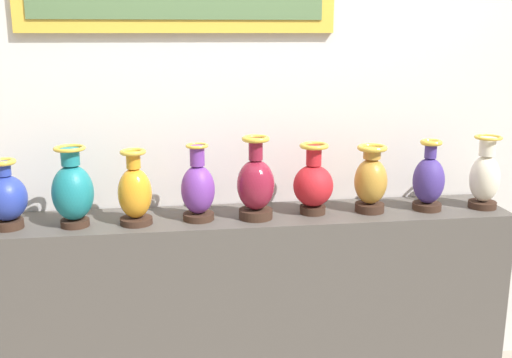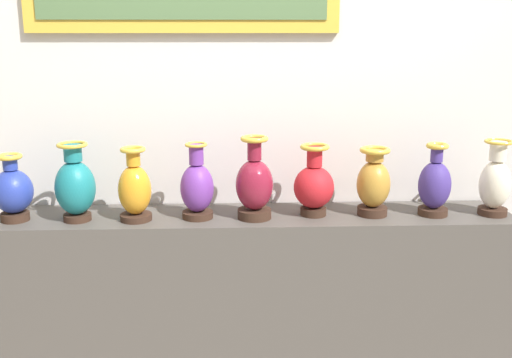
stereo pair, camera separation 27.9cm
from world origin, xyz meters
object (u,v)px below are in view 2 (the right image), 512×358
(vase_cobalt, at_px, (13,191))
(vase_crimson, at_px, (314,185))
(vase_violet, at_px, (197,188))
(vase_burgundy, at_px, (254,185))
(vase_indigo, at_px, (435,185))
(vase_amber, at_px, (135,189))
(vase_ivory, at_px, (495,183))
(vase_teal, at_px, (75,186))
(vase_ochre, at_px, (373,184))

(vase_cobalt, height_order, vase_crimson, vase_crimson)
(vase_violet, relative_size, vase_burgundy, 0.92)
(vase_cobalt, bearing_deg, vase_indigo, 0.38)
(vase_amber, bearing_deg, vase_violet, 4.53)
(vase_amber, relative_size, vase_ivory, 0.95)
(vase_burgundy, bearing_deg, vase_cobalt, 179.66)
(vase_indigo, bearing_deg, vase_crimson, 178.22)
(vase_burgundy, distance_m, vase_ivory, 1.12)
(vase_teal, relative_size, vase_violet, 1.02)
(vase_ochre, bearing_deg, vase_violet, -179.09)
(vase_cobalt, distance_m, vase_indigo, 1.94)
(vase_crimson, distance_m, vase_indigo, 0.56)
(vase_indigo, distance_m, vase_ivory, 0.28)
(vase_violet, height_order, vase_ivory, vase_ivory)
(vase_burgundy, relative_size, vase_ochre, 1.19)
(vase_amber, height_order, vase_violet, vase_violet)
(vase_teal, bearing_deg, vase_crimson, 2.06)
(vase_amber, bearing_deg, vase_ivory, 0.65)
(vase_violet, xyz_separation_m, vase_ochre, (0.82, 0.01, 0.01))
(vase_indigo, xyz_separation_m, vase_ivory, (0.28, -0.01, 0.01))
(vase_teal, distance_m, vase_crimson, 1.09)
(vase_cobalt, bearing_deg, vase_amber, -1.56)
(vase_violet, relative_size, vase_crimson, 1.05)
(vase_violet, xyz_separation_m, vase_crimson, (0.54, 0.02, -0.00))
(vase_crimson, xyz_separation_m, vase_ochre, (0.28, -0.01, 0.01))
(vase_teal, xyz_separation_m, vase_crimson, (1.09, 0.04, -0.02))
(vase_teal, bearing_deg, vase_cobalt, 178.19)
(vase_teal, distance_m, vase_ivory, 1.94)
(vase_burgundy, relative_size, vase_ivory, 1.08)
(vase_crimson, bearing_deg, vase_burgundy, -172.49)
(vase_teal, xyz_separation_m, vase_amber, (0.27, -0.01, -0.02))
(vase_teal, height_order, vase_ochre, vase_teal)
(vase_ivory, bearing_deg, vase_ochre, 178.36)
(vase_cobalt, height_order, vase_teal, vase_teal)
(vase_violet, height_order, vase_burgundy, vase_burgundy)
(vase_amber, height_order, vase_indigo, vase_indigo)
(vase_burgundy, height_order, vase_ivory, vase_burgundy)
(vase_cobalt, bearing_deg, vase_ochre, 0.71)
(vase_cobalt, xyz_separation_m, vase_ochre, (1.65, 0.02, 0.01))
(vase_cobalt, bearing_deg, vase_ivory, 0.10)
(vase_teal, relative_size, vase_burgundy, 0.94)
(vase_cobalt, xyz_separation_m, vase_amber, (0.55, -0.01, 0.01))
(vase_crimson, distance_m, vase_ochre, 0.28)
(vase_crimson, relative_size, vase_ochre, 1.04)
(vase_amber, relative_size, vase_violet, 0.96)
(vase_violet, distance_m, vase_ochre, 0.82)
(vase_amber, bearing_deg, vase_cobalt, 178.44)
(vase_amber, distance_m, vase_violet, 0.28)
(vase_cobalt, relative_size, vase_amber, 0.91)
(vase_indigo, bearing_deg, vase_ivory, -1.77)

